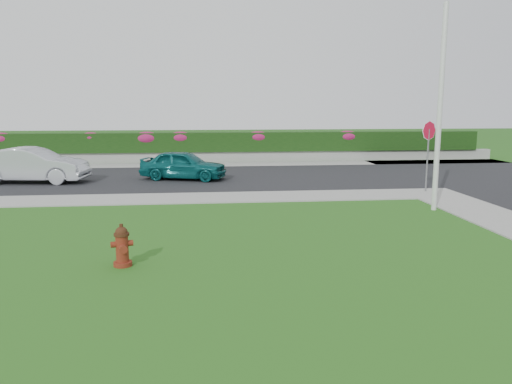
{
  "coord_description": "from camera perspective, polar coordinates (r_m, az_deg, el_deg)",
  "views": [
    {
      "loc": [
        -1.4,
        -8.37,
        3.22
      ],
      "look_at": [
        0.01,
        4.94,
        0.9
      ],
      "focal_mm": 35.0,
      "sensor_mm": 36.0,
      "label": 1
    }
  ],
  "objects": [
    {
      "name": "sedan_silver",
      "position": [
        22.83,
        -24.16,
        2.82
      ],
      "size": [
        4.61,
        2.07,
        1.47
      ],
      "primitive_type": "imported",
      "rotation": [
        0.0,
        0.0,
        1.45
      ],
      "color": "#B8BBC1",
      "rests_on": "street_far"
    },
    {
      "name": "flower_clump_d",
      "position": [
        28.95,
        -8.62,
        6.19
      ],
      "size": [
        1.33,
        0.85,
        0.66
      ],
      "primitive_type": "ellipsoid",
      "color": "#C3216A",
      "rests_on": "hedge"
    },
    {
      "name": "flower_clump_a",
      "position": [
        30.97,
        -27.11,
        5.48
      ],
      "size": [
        1.29,
        0.83,
        0.64
      ],
      "primitive_type": "ellipsoid",
      "color": "#C3216A",
      "rests_on": "hedge"
    },
    {
      "name": "stop_sign",
      "position": [
        19.64,
        19.12,
        5.74
      ],
      "size": [
        0.66,
        0.34,
        2.68
      ],
      "rotation": [
        0.0,
        0.0,
        0.07
      ],
      "color": "slate",
      "rests_on": "ground"
    },
    {
      "name": "sedan_teal",
      "position": [
        21.99,
        -8.3,
        3.09
      ],
      "size": [
        4.01,
        2.54,
        1.27
      ],
      "primitive_type": "imported",
      "rotation": [
        0.0,
        0.0,
        1.27
      ],
      "color": "#0B5555",
      "rests_on": "street_far"
    },
    {
      "name": "utility_pole",
      "position": [
        16.28,
        20.27,
        8.85
      ],
      "size": [
        0.16,
        0.16,
        6.22
      ],
      "primitive_type": "cylinder",
      "color": "silver",
      "rests_on": "ground"
    },
    {
      "name": "sidewalk_far",
      "position": [
        18.25,
        -20.54,
        -0.9
      ],
      "size": [
        24.0,
        2.0,
        0.04
      ],
      "primitive_type": "cube",
      "color": "gray",
      "rests_on": "ground"
    },
    {
      "name": "ground",
      "position": [
        9.07,
        3.29,
        -10.96
      ],
      "size": [
        120.0,
        120.0,
        0.0
      ],
      "primitive_type": "plane",
      "color": "black",
      "rests_on": "ground"
    },
    {
      "name": "sidewalk_beyond",
      "position": [
        27.56,
        -5.18,
        3.13
      ],
      "size": [
        34.0,
        2.0,
        0.04
      ],
      "primitive_type": "cube",
      "color": "gray",
      "rests_on": "ground"
    },
    {
      "name": "fire_hydrant",
      "position": [
        10.5,
        -15.06,
        -6.0
      ],
      "size": [
        0.46,
        0.43,
        0.88
      ],
      "rotation": [
        0.0,
        0.0,
        0.27
      ],
      "color": "#591E0D",
      "rests_on": "ground"
    },
    {
      "name": "flower_clump_f",
      "position": [
        30.14,
        10.38,
        6.28
      ],
      "size": [
        1.33,
        0.86,
        0.67
      ],
      "primitive_type": "ellipsoid",
      "color": "#C3216A",
      "rests_on": "hedge"
    },
    {
      "name": "flower_clump_e",
      "position": [
        29.09,
        0.23,
        6.32
      ],
      "size": [
        1.32,
        0.85,
        0.66
      ],
      "primitive_type": "ellipsoid",
      "color": "#C3216A",
      "rests_on": "hedge"
    },
    {
      "name": "curb_corner",
      "position": [
        19.55,
        19.49,
        -0.15
      ],
      "size": [
        2.0,
        2.0,
        0.04
      ],
      "primitive_type": "cube",
      "color": "gray",
      "rests_on": "ground"
    },
    {
      "name": "street_far",
      "position": [
        22.88,
        -15.04,
        1.46
      ],
      "size": [
        26.0,
        8.0,
        0.04
      ],
      "primitive_type": "cube",
      "color": "black",
      "rests_on": "ground"
    },
    {
      "name": "flower_clump_c",
      "position": [
        29.1,
        -12.39,
        6.05
      ],
      "size": [
        1.44,
        0.92,
        0.72
      ],
      "primitive_type": "ellipsoid",
      "color": "#C3216A",
      "rests_on": "hedge"
    },
    {
      "name": "flower_clump_b",
      "position": [
        29.59,
        -18.38,
        5.96
      ],
      "size": [
        1.13,
        0.72,
        0.56
      ],
      "primitive_type": "ellipsoid",
      "color": "#C3216A",
      "rests_on": "hedge"
    },
    {
      "name": "retaining_wall",
      "position": [
        29.02,
        -5.24,
        4.02
      ],
      "size": [
        34.0,
        0.4,
        0.6
      ],
      "primitive_type": "cube",
      "color": "gray",
      "rests_on": "ground"
    },
    {
      "name": "hedge",
      "position": [
        29.04,
        -5.27,
        5.71
      ],
      "size": [
        32.0,
        0.9,
        1.1
      ],
      "primitive_type": "cube",
      "color": "black",
      "rests_on": "retaining_wall"
    }
  ]
}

